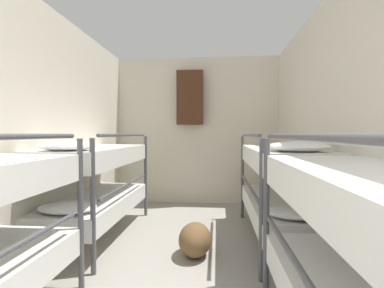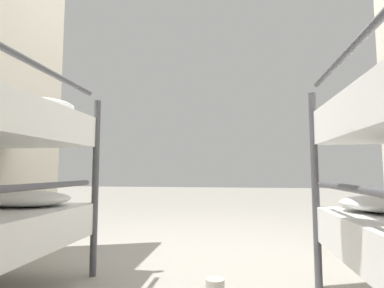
{
  "view_description": "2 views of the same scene",
  "coord_description": "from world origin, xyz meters",
  "views": [
    {
      "loc": [
        0.34,
        0.23,
        1.19
      ],
      "look_at": [
        0.04,
        3.77,
        1.07
      ],
      "focal_mm": 28.0,
      "sensor_mm": 36.0,
      "label": 1
    },
    {
      "loc": [
        -0.22,
        2.47,
        0.68
      ],
      "look_at": [
        0.02,
        0.77,
        0.83
      ],
      "focal_mm": 28.0,
      "sensor_mm": 36.0,
      "label": 2
    }
  ],
  "objects": [
    {
      "name": "ground_plane",
      "position": [
        0.0,
        0.0,
        0.0
      ],
      "size": [
        20.0,
        20.0,
        0.0
      ],
      "primitive_type": "plane",
      "color": "gray"
    }
  ]
}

